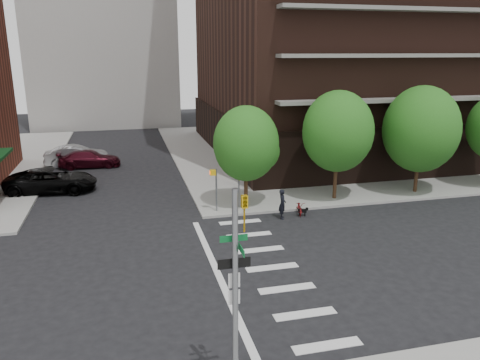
{
  "coord_description": "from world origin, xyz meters",
  "views": [
    {
      "loc": [
        -3.09,
        -18.39,
        9.47
      ],
      "look_at": [
        3.0,
        6.0,
        2.5
      ],
      "focal_mm": 35.0,
      "sensor_mm": 36.0,
      "label": 1
    }
  ],
  "objects_px": {
    "traffic_signal": "(236,311)",
    "parked_car_maroon": "(89,159)",
    "parked_car_black": "(51,180)",
    "scooter": "(300,207)",
    "parked_car_silver": "(77,155)",
    "dog_walker": "(282,204)"
  },
  "relations": [
    {
      "from": "dog_walker",
      "to": "parked_car_maroon",
      "type": "bearing_deg",
      "value": 50.77
    },
    {
      "from": "traffic_signal",
      "to": "parked_car_silver",
      "type": "bearing_deg",
      "value": 102.53
    },
    {
      "from": "parked_car_black",
      "to": "parked_car_silver",
      "type": "distance_m",
      "value": 7.93
    },
    {
      "from": "parked_car_maroon",
      "to": "dog_walker",
      "type": "bearing_deg",
      "value": -143.09
    },
    {
      "from": "parked_car_black",
      "to": "dog_walker",
      "type": "relative_size",
      "value": 3.4
    },
    {
      "from": "parked_car_black",
      "to": "dog_walker",
      "type": "height_order",
      "value": "dog_walker"
    },
    {
      "from": "parked_car_silver",
      "to": "scooter",
      "type": "xyz_separation_m",
      "value": [
        14.0,
        -16.23,
        -0.45
      ]
    },
    {
      "from": "parked_car_black",
      "to": "scooter",
      "type": "xyz_separation_m",
      "value": [
        15.02,
        -8.37,
        -0.43
      ]
    },
    {
      "from": "traffic_signal",
      "to": "parked_car_silver",
      "type": "relative_size",
      "value": 1.16
    },
    {
      "from": "parked_car_black",
      "to": "parked_car_maroon",
      "type": "height_order",
      "value": "parked_car_black"
    },
    {
      "from": "parked_car_black",
      "to": "parked_car_maroon",
      "type": "xyz_separation_m",
      "value": [
        2.12,
        6.83,
        -0.1
      ]
    },
    {
      "from": "parked_car_black",
      "to": "scooter",
      "type": "distance_m",
      "value": 17.2
    },
    {
      "from": "traffic_signal",
      "to": "dog_walker",
      "type": "height_order",
      "value": "traffic_signal"
    },
    {
      "from": "scooter",
      "to": "traffic_signal",
      "type": "bearing_deg",
      "value": -102.69
    },
    {
      "from": "parked_car_maroon",
      "to": "scooter",
      "type": "distance_m",
      "value": 19.94
    },
    {
      "from": "dog_walker",
      "to": "parked_car_black",
      "type": "bearing_deg",
      "value": 71.41
    },
    {
      "from": "parked_car_silver",
      "to": "dog_walker",
      "type": "height_order",
      "value": "dog_walker"
    },
    {
      "from": "traffic_signal",
      "to": "parked_car_black",
      "type": "bearing_deg",
      "value": 109.07
    },
    {
      "from": "scooter",
      "to": "parked_car_silver",
      "type": "bearing_deg",
      "value": 145.59
    },
    {
      "from": "traffic_signal",
      "to": "parked_car_maroon",
      "type": "relative_size",
      "value": 1.19
    },
    {
      "from": "traffic_signal",
      "to": "parked_car_maroon",
      "type": "xyz_separation_m",
      "value": [
        -5.62,
        29.19,
        -1.97
      ]
    },
    {
      "from": "parked_car_maroon",
      "to": "parked_car_silver",
      "type": "distance_m",
      "value": 1.52
    }
  ]
}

